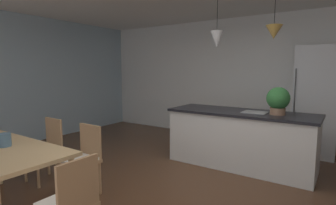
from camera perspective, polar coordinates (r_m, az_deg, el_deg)
The scene contains 12 objects.
ground_plane at distance 3.46m, azimuth 2.78°, elevation -20.22°, with size 10.00×8.40×0.04m, color #4C301E.
wall_back_kitchen at distance 6.11m, azimuth 19.06°, elevation 4.64°, with size 10.00×0.12×2.70m, color white.
window_wall_left_glazing at distance 6.24m, azimuth -30.96°, elevation 4.07°, with size 0.06×8.40×2.70m, color #9EB7C6.
chair_far_right at distance 3.57m, azimuth -17.75°, elevation -11.11°, with size 0.41×0.41×0.87m.
chair_kitchen_end at distance 2.48m, azimuth -20.26°, elevation -19.46°, with size 0.40×0.40×0.87m.
chair_far_left at distance 4.20m, azimuth -24.55°, elevation -8.66°, with size 0.41×0.41×0.87m.
kitchen_island at distance 4.52m, azimuth 15.12°, elevation -7.34°, with size 2.29×0.82×0.91m.
refrigerator at distance 5.54m, azimuth 29.05°, elevation 0.19°, with size 0.71×0.67×1.98m.
pendant_over_island_main at distance 4.57m, azimuth 10.35°, elevation 13.12°, with size 0.22×0.22×0.78m.
pendant_over_island_aux at distance 4.30m, azimuth 21.64°, elevation 13.81°, with size 0.24×0.24×0.69m.
potted_plant_on_island at distance 4.26m, azimuth 22.41°, elevation 0.53°, with size 0.33×0.33×0.41m.
vase_on_dining_table at distance 3.43m, azimuth -31.50°, elevation -6.82°, with size 0.13×0.13×0.14m.
Camera 1 is at (1.59, -2.63, 1.56)m, focal length 28.61 mm.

